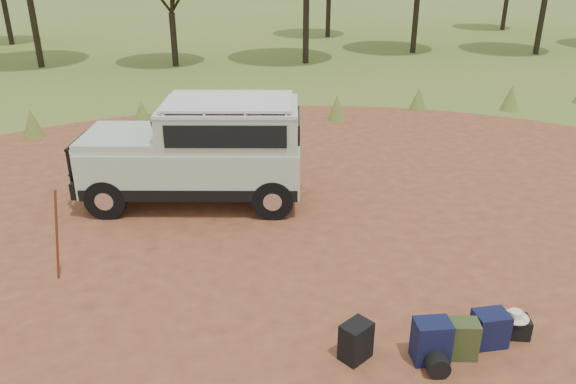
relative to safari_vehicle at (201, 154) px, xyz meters
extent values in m
plane|color=#566F27|center=(1.40, -2.97, -1.08)|extent=(140.00, 140.00, 0.00)
cylinder|color=brown|center=(1.40, -2.97, -1.08)|extent=(23.00, 23.00, 0.01)
cone|color=#566F27|center=(-4.60, 5.33, -0.66)|extent=(0.60, 0.60, 0.85)
cone|color=#566F27|center=(-1.60, 6.23, -0.73)|extent=(0.60, 0.60, 0.70)
cone|color=#566F27|center=(1.40, 5.83, -0.63)|extent=(0.60, 0.60, 0.90)
cone|color=#566F27|center=(4.40, 5.43, -0.68)|extent=(0.60, 0.60, 0.80)
cone|color=#566F27|center=(7.40, 6.13, -0.71)|extent=(0.60, 0.60, 0.75)
cone|color=#566F27|center=(10.40, 5.53, -0.66)|extent=(0.60, 0.60, 0.85)
cylinder|color=black|center=(-6.60, 16.03, 0.45)|extent=(0.28, 0.28, 3.06)
cylinder|color=black|center=(-0.60, 15.23, 0.09)|extent=(0.28, 0.28, 2.34)
cylinder|color=black|center=(5.40, 14.83, 0.38)|extent=(0.28, 0.28, 2.93)
cylinder|color=black|center=(11.40, 16.53, 0.22)|extent=(0.28, 0.28, 2.61)
cylinder|color=black|center=(17.40, 15.03, 0.27)|extent=(0.28, 0.28, 2.70)
cylinder|color=black|center=(-9.60, 23.03, 0.16)|extent=(0.28, 0.28, 2.48)
cylinder|color=black|center=(8.40, 22.53, 0.27)|extent=(0.28, 0.28, 2.70)
cylinder|color=black|center=(20.40, 23.53, 0.09)|extent=(0.28, 0.28, 2.34)
cube|color=#ABC2A6|center=(-0.15, 0.03, -0.20)|extent=(4.69, 2.61, 0.93)
cube|color=black|center=(-0.15, 0.03, -0.55)|extent=(4.61, 2.63, 0.24)
cube|color=#ABC2A6|center=(0.63, -0.12, 0.64)|extent=(3.02, 2.23, 0.74)
cube|color=silver|center=(0.63, -0.12, 1.03)|extent=(3.03, 2.26, 0.06)
cube|color=silver|center=(0.63, -0.12, 1.13)|extent=(2.79, 2.12, 0.05)
cube|color=#ABC2A6|center=(-1.52, 0.29, 0.37)|extent=(1.92, 1.99, 0.20)
cube|color=black|center=(-0.70, 0.13, 0.67)|extent=(0.44, 1.50, 0.52)
cube|color=black|center=(0.46, -0.99, 0.67)|extent=(2.30, 0.47, 0.44)
cube|color=black|center=(0.79, 0.76, 0.67)|extent=(2.30, 0.47, 0.44)
cube|color=black|center=(2.00, -0.38, 0.64)|extent=(0.32, 1.44, 0.41)
cube|color=black|center=(-2.38, 0.45, -0.49)|extent=(0.47, 1.78, 0.33)
cylinder|color=black|center=(-2.50, 0.47, 0.30)|extent=(0.30, 1.26, 0.07)
cylinder|color=black|center=(-2.50, 0.47, -0.22)|extent=(0.30, 1.26, 0.07)
cylinder|color=silver|center=(-2.57, 0.21, 0.10)|extent=(0.11, 0.23, 0.22)
cylinder|color=silver|center=(-2.47, 0.75, 0.10)|extent=(0.11, 0.23, 0.22)
cube|color=silver|center=(-2.46, 0.47, -0.37)|extent=(0.12, 0.41, 0.12)
cylinder|color=black|center=(-0.46, 0.96, 0.56)|extent=(0.09, 0.09, 0.81)
cylinder|color=black|center=(-1.94, -0.44, -0.67)|extent=(0.86, 0.42, 0.83)
cylinder|color=black|center=(-1.65, 1.12, -0.67)|extent=(0.86, 0.42, 0.83)
cylinder|color=black|center=(1.35, -1.06, -0.67)|extent=(0.86, 0.42, 0.83)
cylinder|color=black|center=(1.64, 0.49, -0.67)|extent=(0.86, 0.42, 0.83)
cylinder|color=maroon|center=(-2.39, -2.74, -0.24)|extent=(0.30, 0.24, 1.67)
cube|color=black|center=(1.77, -5.43, -0.81)|extent=(0.50, 0.47, 0.55)
cube|color=#111537|center=(2.73, -5.64, -0.77)|extent=(0.49, 0.37, 0.61)
cube|color=#364720|center=(3.18, -5.64, -0.80)|extent=(0.45, 0.36, 0.55)
cube|color=#111537|center=(3.67, -5.48, -0.83)|extent=(0.45, 0.34, 0.51)
cube|color=black|center=(4.10, -5.37, -0.93)|extent=(0.49, 0.40, 0.30)
cylinder|color=black|center=(2.72, -5.89, -0.93)|extent=(0.35, 0.35, 0.30)
cylinder|color=beige|center=(4.10, -5.37, -0.77)|extent=(0.37, 0.37, 0.02)
cylinder|color=beige|center=(4.10, -5.37, -0.72)|extent=(0.19, 0.19, 0.09)
camera|label=1|loc=(-0.19, -11.16, 4.00)|focal=35.00mm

